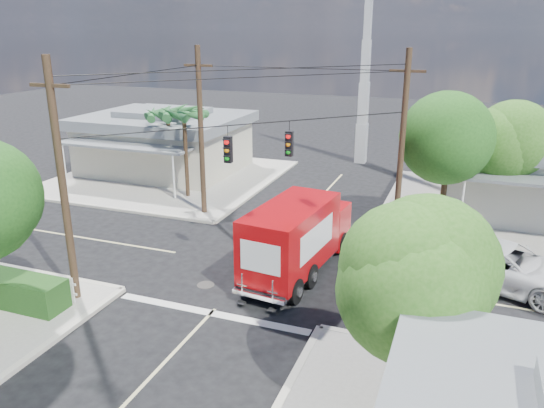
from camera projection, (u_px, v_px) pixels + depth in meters
The scene contains 16 objects.
ground at pixel (256, 266), 23.01m from camera, with size 120.00×120.00×0.00m, color black.
sidewalk_ne at pixel (514, 215), 29.03m from camera, with size 14.12×14.12×0.14m.
sidewalk_nw at pixel (169, 177), 36.27m from camera, with size 14.12×14.12×0.14m.
road_markings at pixel (242, 280), 21.70m from camera, with size 32.00×32.00×0.01m.
building_nw at pixel (165, 141), 37.36m from camera, with size 10.80×10.20×4.30m.
radio_tower at pixel (364, 87), 38.82m from camera, with size 0.80×0.80×17.00m.
tree_ne_front at pixel (449, 140), 25.10m from camera, with size 4.21×4.14×6.66m.
tree_ne_back at pixel (505, 147), 26.37m from camera, with size 3.77×3.66×5.82m.
tree_se at pixel (408, 276), 12.96m from camera, with size 3.67×3.54×5.62m.
palm_nw_front at pixel (184, 115), 30.56m from camera, with size 3.01×3.08×5.59m.
palm_nw_back at pixel (168, 115), 32.68m from camera, with size 3.01×3.08×5.19m.
utility_poles at pixel (235, 150), 23.48m from camera, with size 12.00×10.68×9.00m.
picket_fence at pixel (14, 277), 20.41m from camera, with size 5.94×0.06×1.00m.
vending_boxes at pixel (425, 222), 26.13m from camera, with size 1.90×0.50×1.10m.
delivery_truck at pixel (298, 237), 21.91m from camera, with size 3.03×7.45×3.14m.
parked_car at pixel (505, 266), 20.98m from camera, with size 2.89×6.26×1.74m, color silver.
Camera 1 is at (8.01, -19.39, 9.83)m, focal length 35.00 mm.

